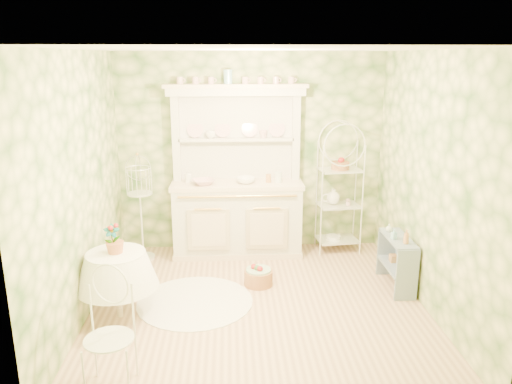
{
  "coord_description": "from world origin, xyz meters",
  "views": [
    {
      "loc": [
        -0.29,
        -4.94,
        2.63
      ],
      "look_at": [
        0.0,
        0.5,
        1.15
      ],
      "focal_mm": 35.0,
      "sensor_mm": 36.0,
      "label": 1
    }
  ],
  "objects_px": {
    "bakers_rack": "(339,190)",
    "birdcage_stand": "(141,210)",
    "side_shelf": "(397,262)",
    "floor_basket": "(258,275)",
    "round_table": "(118,284)",
    "kitchen_dresser": "(237,172)",
    "cafe_chair": "(109,337)"
  },
  "relations": [
    {
      "from": "kitchen_dresser",
      "to": "side_shelf",
      "type": "distance_m",
      "value": 2.32
    },
    {
      "from": "cafe_chair",
      "to": "round_table",
      "type": "bearing_deg",
      "value": 121.51
    },
    {
      "from": "kitchen_dresser",
      "to": "birdcage_stand",
      "type": "relative_size",
      "value": 1.67
    },
    {
      "from": "bakers_rack",
      "to": "round_table",
      "type": "bearing_deg",
      "value": -153.11
    },
    {
      "from": "round_table",
      "to": "floor_basket",
      "type": "distance_m",
      "value": 1.65
    },
    {
      "from": "birdcage_stand",
      "to": "bakers_rack",
      "type": "bearing_deg",
      "value": 4.08
    },
    {
      "from": "side_shelf",
      "to": "round_table",
      "type": "distance_m",
      "value": 3.15
    },
    {
      "from": "kitchen_dresser",
      "to": "bakers_rack",
      "type": "bearing_deg",
      "value": 2.34
    },
    {
      "from": "side_shelf",
      "to": "kitchen_dresser",
      "type": "bearing_deg",
      "value": 156.02
    },
    {
      "from": "floor_basket",
      "to": "round_table",
      "type": "bearing_deg",
      "value": -155.64
    },
    {
      "from": "kitchen_dresser",
      "to": "bakers_rack",
      "type": "height_order",
      "value": "kitchen_dresser"
    },
    {
      "from": "round_table",
      "to": "floor_basket",
      "type": "height_order",
      "value": "round_table"
    },
    {
      "from": "bakers_rack",
      "to": "birdcage_stand",
      "type": "bearing_deg",
      "value": 177.75
    },
    {
      "from": "bakers_rack",
      "to": "side_shelf",
      "type": "height_order",
      "value": "bakers_rack"
    },
    {
      "from": "bakers_rack",
      "to": "birdcage_stand",
      "type": "distance_m",
      "value": 2.68
    },
    {
      "from": "bakers_rack",
      "to": "side_shelf",
      "type": "relative_size",
      "value": 2.42
    },
    {
      "from": "round_table",
      "to": "cafe_chair",
      "type": "height_order",
      "value": "cafe_chair"
    },
    {
      "from": "side_shelf",
      "to": "birdcage_stand",
      "type": "height_order",
      "value": "birdcage_stand"
    },
    {
      "from": "bakers_rack",
      "to": "birdcage_stand",
      "type": "height_order",
      "value": "bakers_rack"
    },
    {
      "from": "round_table",
      "to": "side_shelf",
      "type": "bearing_deg",
      "value": 9.88
    },
    {
      "from": "floor_basket",
      "to": "side_shelf",
      "type": "bearing_deg",
      "value": -4.78
    },
    {
      "from": "kitchen_dresser",
      "to": "round_table",
      "type": "height_order",
      "value": "kitchen_dresser"
    },
    {
      "from": "side_shelf",
      "to": "round_table",
      "type": "bearing_deg",
      "value": -162.25
    },
    {
      "from": "bakers_rack",
      "to": "side_shelf",
      "type": "bearing_deg",
      "value": -76.09
    },
    {
      "from": "kitchen_dresser",
      "to": "round_table",
      "type": "xyz_separation_m",
      "value": [
        -1.26,
        -1.68,
        -0.77
      ]
    },
    {
      "from": "kitchen_dresser",
      "to": "side_shelf",
      "type": "bearing_deg",
      "value": -31.85
    },
    {
      "from": "round_table",
      "to": "birdcage_stand",
      "type": "height_order",
      "value": "birdcage_stand"
    },
    {
      "from": "kitchen_dresser",
      "to": "bakers_rack",
      "type": "distance_m",
      "value": 1.43
    },
    {
      "from": "side_shelf",
      "to": "floor_basket",
      "type": "xyz_separation_m",
      "value": [
        -1.61,
        0.13,
        -0.18
      ]
    },
    {
      "from": "round_table",
      "to": "cafe_chair",
      "type": "bearing_deg",
      "value": -81.13
    },
    {
      "from": "bakers_rack",
      "to": "floor_basket",
      "type": "xyz_separation_m",
      "value": [
        -1.17,
        -1.07,
        -0.74
      ]
    },
    {
      "from": "cafe_chair",
      "to": "floor_basket",
      "type": "xyz_separation_m",
      "value": [
        1.31,
        1.86,
        -0.35
      ]
    }
  ]
}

